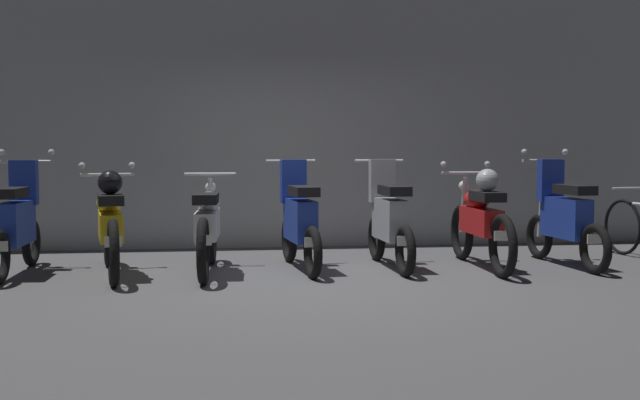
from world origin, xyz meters
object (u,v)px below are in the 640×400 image
object	(u,v)px
motorbike_slot_4	(389,220)
motorbike_slot_5	(481,220)
motorbike_slot_0	(17,223)
motorbike_slot_1	(110,224)
motorbike_slot_3	(299,221)
motorbike_slot_2	(208,226)
motorbike_slot_6	(564,218)

from	to	relation	value
motorbike_slot_4	motorbike_slot_5	bearing A→B (deg)	-8.26
motorbike_slot_0	motorbike_slot_5	xyz separation A→B (m)	(4.88, -0.19, 0.00)
motorbike_slot_1	motorbike_slot_5	bearing A→B (deg)	0.50
motorbike_slot_0	motorbike_slot_3	xyz separation A→B (m)	(2.92, -0.05, -0.00)
motorbike_slot_0	motorbike_slot_2	bearing A→B (deg)	-5.38
motorbike_slot_1	motorbike_slot_2	xyz separation A→B (m)	(0.98, 0.04, -0.04)
motorbike_slot_0	motorbike_slot_6	world-z (taller)	same
motorbike_slot_6	motorbike_slot_3	bearing A→B (deg)	178.24
motorbike_slot_2	motorbike_slot_3	distance (m)	0.98
motorbike_slot_3	motorbike_slot_4	size ratio (longest dim) A/B	1.00
motorbike_slot_5	motorbike_slot_6	size ratio (longest dim) A/B	1.16
motorbike_slot_3	motorbike_slot_5	xyz separation A→B (m)	(1.96, -0.15, 0.00)
motorbike_slot_3	motorbike_slot_5	distance (m)	1.96
motorbike_slot_0	motorbike_slot_5	bearing A→B (deg)	-2.28
motorbike_slot_4	motorbike_slot_0	bearing A→B (deg)	179.24
motorbike_slot_3	motorbike_slot_2	bearing A→B (deg)	-172.00
motorbike_slot_4	motorbike_slot_6	xyz separation A→B (m)	(1.95, -0.09, 0.00)
motorbike_slot_1	motorbike_slot_5	size ratio (longest dim) A/B	0.99
motorbike_slot_2	motorbike_slot_3	bearing A→B (deg)	8.00
motorbike_slot_6	motorbike_slot_1	bearing A→B (deg)	-178.94
motorbike_slot_0	motorbike_slot_6	xyz separation A→B (m)	(5.85, -0.14, 0.00)
motorbike_slot_2	motorbike_slot_3	world-z (taller)	motorbike_slot_3
motorbike_slot_2	motorbike_slot_3	size ratio (longest dim) A/B	1.16
motorbike_slot_1	motorbike_slot_4	size ratio (longest dim) A/B	1.15
motorbike_slot_6	motorbike_slot_5	bearing A→B (deg)	-176.67
motorbike_slot_2	motorbike_slot_6	distance (m)	3.90
motorbike_slot_1	motorbike_slot_4	world-z (taller)	motorbike_slot_4
motorbike_slot_1	motorbike_slot_3	distance (m)	1.96
motorbike_slot_3	motorbike_slot_6	bearing A→B (deg)	-1.76
motorbike_slot_1	motorbike_slot_3	size ratio (longest dim) A/B	1.15
motorbike_slot_5	motorbike_slot_6	world-z (taller)	motorbike_slot_6
motorbike_slot_3	motorbike_slot_5	bearing A→B (deg)	-4.28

